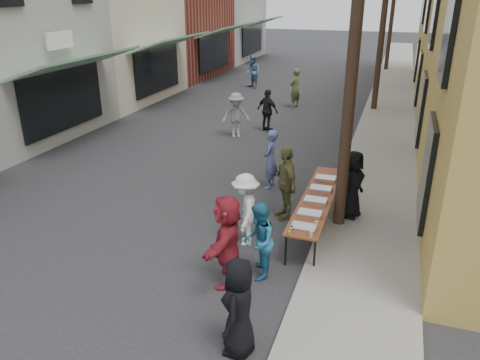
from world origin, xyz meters
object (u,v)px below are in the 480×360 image
Objects in this scene: guest_front_c at (259,241)px; server at (352,184)px; catering_tray_sausage at (303,228)px; guest_front_a at (239,307)px; utility_pole_mid at (385,7)px; utility_pole_near at (356,26)px; serving_table at (318,199)px; utility_pole_far at (394,1)px.

guest_front_c is 3.34m from server.
catering_tray_sausage is 0.31× the size of guest_front_a.
utility_pole_mid is 14.32m from catering_tray_sausage.
guest_front_c is at bearing -172.91° from guest_front_a.
utility_pole_near is at bearing 174.16° from server.
guest_front_c is (-1.20, -14.59, -3.73)m from utility_pole_mid.
guest_front_a is (-0.90, -16.64, -3.69)m from utility_pole_mid.
serving_table is 2.52m from guest_front_c.
utility_pole_far is (0.00, 12.00, 0.00)m from utility_pole_mid.
catering_tray_sausage is at bearing 170.73° from guest_front_a.
utility_pole_mid reaches higher than server.
utility_pole_near reaches higher than catering_tray_sausage.
utility_pole_near is 5.47× the size of server.
server reaches higher than guest_front_c.
serving_table is at bearing 149.59° from server.
utility_pole_mid is 2.25× the size of serving_table.
utility_pole_mid is 12.00m from utility_pole_far.
server is at bearing 166.60° from guest_front_a.
utility_pole_near is 3.82m from serving_table.
utility_pole_mid reaches higher than catering_tray_sausage.
utility_pole_far reaches higher than serving_table.
serving_table is (-0.50, -12.17, -3.79)m from utility_pole_mid.
catering_tray_sausage is 0.33× the size of guest_front_c.
utility_pole_far reaches higher than guest_front_a.
serving_table is at bearing -161.24° from utility_pole_near.
utility_pole_far is at bearing 18.87° from server.
catering_tray_sausage is 2.85m from guest_front_a.
server reaches higher than serving_table.
serving_table is at bearing 151.92° from guest_front_c.
utility_pole_near reaches higher than server.
serving_table is at bearing -91.19° from utility_pole_far.
utility_pole_far is at bearing 90.00° from utility_pole_mid.
utility_pole_mid is at bearing 19.37° from server.
guest_front_c is (-1.20, -2.59, -3.73)m from utility_pole_near.
utility_pole_near reaches higher than serving_table.
guest_front_c is at bearing -92.58° from utility_pole_far.
catering_tray_sausage is at bearing -91.11° from utility_pole_far.
serving_table is 2.43× the size of server.
server is (0.70, 0.61, 0.21)m from serving_table.
catering_tray_sausage is 2.37m from server.
serving_table is at bearing 90.00° from catering_tray_sausage.
utility_pole_far reaches higher than guest_front_c.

